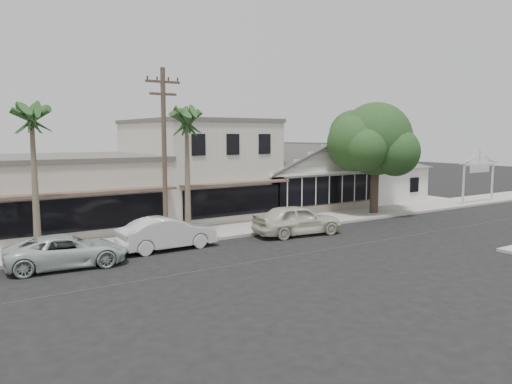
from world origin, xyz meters
TOP-DOWN VIEW (x-y plane):
  - ground at (0.00, 0.00)m, footprint 140.00×140.00m
  - sidewalk_north at (-8.00, 6.75)m, footprint 90.00×3.50m
  - corner_shop at (5.00, 12.47)m, footprint 10.40×8.60m
  - side_cottage at (13.20, 11.50)m, footprint 6.00×6.00m
  - arch_sign at (18.40, 5.30)m, footprint 4.12×0.12m
  - row_building_near at (-3.00, 13.50)m, footprint 8.00×10.00m
  - row_building_midnear at (-12.00, 13.50)m, footprint 10.00×10.00m
  - utility_pole at (-9.00, 5.20)m, footprint 1.80×0.24m
  - car_0 at (-1.62, 3.70)m, footprint 5.37×2.71m
  - car_1 at (-9.22, 4.49)m, footprint 4.93×1.78m
  - car_2 at (-14.22, 3.75)m, footprint 5.24×2.80m
  - shade_tree at (7.39, 6.60)m, footprint 7.19×6.50m
  - palm_east at (-7.28, 6.16)m, footprint 2.83×2.83m
  - palm_mid at (-14.99, 5.97)m, footprint 2.83×2.83m

SIDE VIEW (x-z plane):
  - ground at x=0.00m, z-range 0.00..0.00m
  - sidewalk_north at x=-8.00m, z-range 0.00..0.15m
  - car_2 at x=-14.22m, z-range 0.00..1.40m
  - car_1 at x=-9.22m, z-range 0.00..1.62m
  - car_0 at x=-1.62m, z-range 0.00..1.76m
  - side_cottage at x=13.20m, z-range 0.00..3.00m
  - row_building_midnear at x=-12.00m, z-range 0.00..4.20m
  - corner_shop at x=5.00m, z-range 0.07..5.17m
  - arch_sign at x=18.40m, z-range 1.18..5.13m
  - row_building_near at x=-3.00m, z-range 0.00..6.50m
  - utility_pole at x=-9.00m, z-range 0.29..9.29m
  - shade_tree at x=7.39m, z-range 1.26..9.24m
  - palm_mid at x=-14.99m, z-range 2.66..10.17m
  - palm_east at x=-7.28m, z-range 2.66..10.19m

